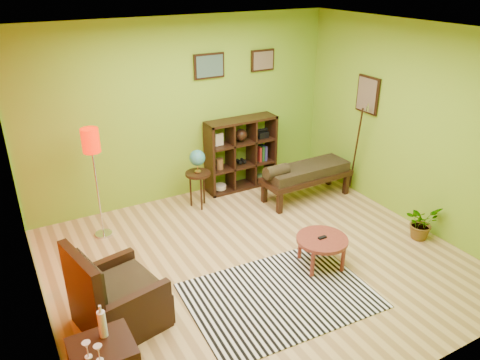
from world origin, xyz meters
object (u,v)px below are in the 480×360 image
coffee_table (322,242)px  floor_lamp (92,151)px  cube_shelf (242,154)px  bench (305,173)px  globe_table (198,164)px  potted_plant (421,225)px  armchair (115,301)px

coffee_table → floor_lamp: floor_lamp is taller
cube_shelf → bench: 1.10m
coffee_table → cube_shelf: 2.51m
floor_lamp → globe_table: size_ratio=1.66×
potted_plant → bench: bearing=111.3°
bench → coffee_table: bearing=-119.7°
floor_lamp → potted_plant: size_ratio=3.21×
coffee_table → floor_lamp: 3.15m
coffee_table → bench: size_ratio=0.42×
floor_lamp → cube_shelf: bearing=9.8°
cube_shelf → potted_plant: (1.34, -2.63, -0.41)m
coffee_table → floor_lamp: size_ratio=0.41×
armchair → globe_table: bearing=47.1°
coffee_table → armchair: (-2.52, 0.19, -0.04)m
armchair → globe_table: size_ratio=1.05×
coffee_table → globe_table: bearing=107.1°
floor_lamp → potted_plant: 4.52m
armchair → bench: size_ratio=0.64×
armchair → globe_table: armchair is taller
armchair → bench: 3.72m
globe_table → potted_plant: 3.30m
coffee_table → bench: bench is taller
floor_lamp → bench: size_ratio=1.02×
coffee_table → potted_plant: size_ratio=1.31×
globe_table → potted_plant: globe_table is taller
coffee_table → globe_table: (-0.67, 2.18, 0.37)m
globe_table → cube_shelf: cube_shelf is taller
floor_lamp → cube_shelf: (2.46, 0.42, -0.66)m
coffee_table → armchair: armchair is taller
cube_shelf → floor_lamp: bearing=-170.2°
potted_plant → floor_lamp: bearing=149.9°
cube_shelf → bench: (0.65, -0.87, -0.16)m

